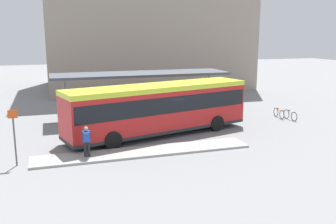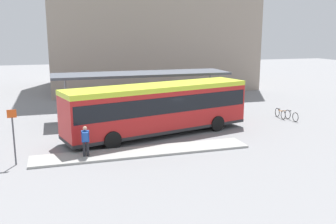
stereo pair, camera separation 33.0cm
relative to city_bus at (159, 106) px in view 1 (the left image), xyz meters
The scene contains 10 objects.
ground_plane 1.89m from the city_bus, 165.40° to the right, with size 120.00×120.00×0.00m, color gray.
curb_island 4.21m from the city_bus, 118.83° to the right, with size 11.89×1.80×0.12m.
city_bus is the anchor object (origin of this frame).
pedestrian_waiting 6.04m from the city_bus, 145.21° to the right, with size 0.41×0.43×1.61m.
bicycle_white 10.77m from the city_bus, ahead, with size 0.48×1.65×0.71m.
bicycle_orange 10.51m from the city_bus, 10.59° to the left, with size 0.48×1.63×0.71m.
station_shelter 5.31m from the city_bus, 88.90° to the left, with size 13.22×3.47×3.49m.
potted_planter_near_shelter 2.60m from the city_bus, 81.48° to the left, with size 0.80×0.80×1.34m.
platform_sign 8.98m from the city_bus, 158.19° to the right, with size 0.44×0.08×2.80m.
station_building 24.06m from the city_bus, 77.87° to the left, with size 22.90×14.44×17.84m.
Camera 1 is at (-6.60, -22.32, 6.41)m, focal length 40.00 mm.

